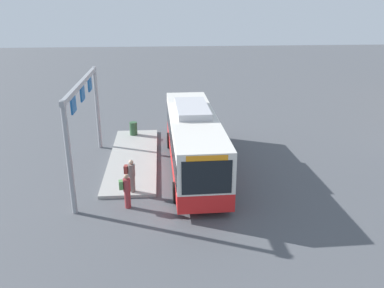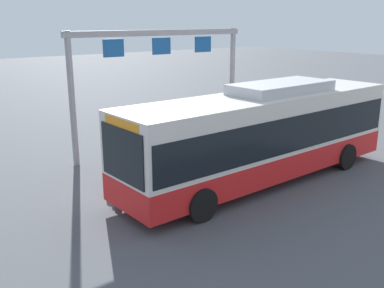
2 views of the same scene
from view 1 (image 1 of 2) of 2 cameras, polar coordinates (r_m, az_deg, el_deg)
The scene contains 7 objects.
ground_plane at distance 22.64m, azimuth 0.21°, elevation -3.50°, with size 120.00×120.00×0.00m, color #4C4F54.
platform_curb at distance 24.15m, azimuth -8.38°, elevation -1.95°, with size 10.00×2.80×0.16m, color #9E9E99.
bus_main at distance 21.98m, azimuth 0.21°, elevation 0.84°, with size 11.38×2.85×3.46m.
person_boarding at distance 19.53m, azimuth -8.69°, elevation -4.39°, with size 0.39×0.56×1.67m.
person_waiting_near at distance 18.45m, azimuth -9.36°, elevation -6.52°, with size 0.39×0.56×1.67m.
platform_sign_gantry at distance 21.38m, azimuth -15.19°, elevation 4.93°, with size 8.75×0.24×5.20m.
trash_bin at distance 27.80m, azimuth -8.37°, elevation 2.20°, with size 0.52×0.52×0.90m, color #2D5133.
Camera 1 is at (20.66, -1.68, 9.11)m, focal length 37.33 mm.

